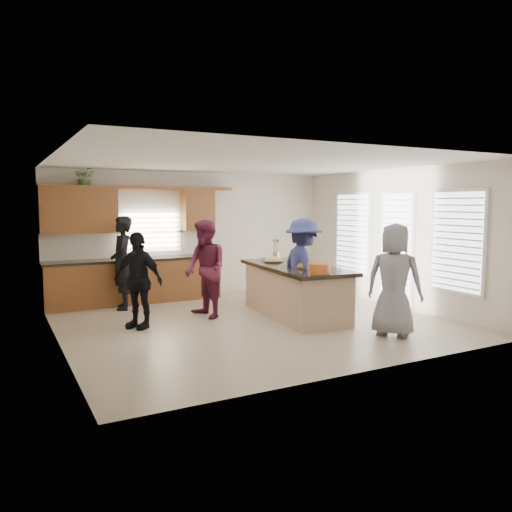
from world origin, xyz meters
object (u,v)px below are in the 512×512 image
woman_left_front (138,280)px  woman_left_back (122,263)px  woman_left_mid (205,269)px  salad_bowl (319,268)px  woman_right_front (394,280)px  island (295,292)px  woman_right_back (303,269)px

woman_left_front → woman_left_back: bearing=138.0°
woman_left_mid → salad_bowl: bearing=30.6°
woman_left_mid → woman_right_front: 3.36m
island → woman_left_back: woman_left_back is taller
salad_bowl → woman_right_front: woman_right_front is taller
woman_right_back → woman_right_front: (0.60, -1.69, -0.02)m
woman_left_front → woman_right_back: bearing=38.3°
island → woman_left_mid: bearing=163.2°
salad_bowl → woman_right_front: bearing=-46.5°
woman_left_back → woman_left_front: (-0.12, -1.64, -0.11)m
woman_left_front → woman_right_front: 4.20m
salad_bowl → woman_left_back: 4.04m
island → woman_right_front: bearing=-67.0°
salad_bowl → woman_left_front: size_ratio=0.23×
island → woman_left_mid: woman_left_mid is taller
woman_left_mid → woman_right_front: bearing=32.6°
island → woman_right_back: woman_right_back is taller
woman_left_mid → woman_left_back: bearing=-148.7°
woman_left_back → woman_right_front: bearing=50.9°
woman_left_back → island: bearing=63.7°
salad_bowl → woman_right_front: (0.83, -0.87, -0.14)m
salad_bowl → woman_right_back: size_ratio=0.20×
woman_left_mid → woman_right_front: (2.15, -2.58, -0.01)m
woman_left_back → woman_right_front: size_ratio=1.03×
woman_right_front → salad_bowl: bearing=9.3°
island → salad_bowl: size_ratio=7.58×
salad_bowl → woman_right_front: size_ratio=0.21×
woman_left_mid → woman_right_back: (1.55, -0.89, 0.01)m
woman_right_back → salad_bowl: bearing=170.8°
woman_left_mid → woman_left_front: 1.31m
island → woman_left_front: size_ratio=1.72×
woman_right_front → woman_right_back: bearing=-14.7°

